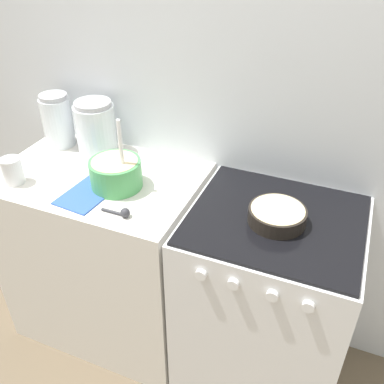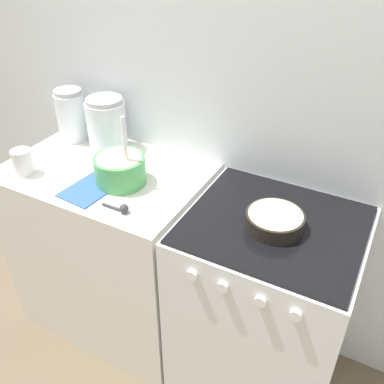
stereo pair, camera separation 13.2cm
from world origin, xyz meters
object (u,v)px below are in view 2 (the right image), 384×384
object	(u,v)px
baking_pan	(275,220)
tin_can	(23,162)
stove	(263,308)
storage_jar_left	(72,118)
storage_jar_middle	(107,127)
mixing_bowl	(120,168)

from	to	relation	value
baking_pan	tin_can	xyz separation A→B (m)	(-1.05, -0.15, 0.02)
stove	storage_jar_left	bearing A→B (deg)	170.51
stove	storage_jar_middle	size ratio (longest dim) A/B	3.70
mixing_bowl	tin_can	size ratio (longest dim) A/B	2.71
stove	baking_pan	size ratio (longest dim) A/B	4.36
storage_jar_left	storage_jar_middle	xyz separation A→B (m)	(0.21, 0.00, -0.00)
baking_pan	storage_jar_middle	world-z (taller)	storage_jar_middle
stove	tin_can	bearing A→B (deg)	-170.64
stove	tin_can	size ratio (longest dim) A/B	8.22
stove	baking_pan	distance (m)	0.48
mixing_bowl	baking_pan	size ratio (longest dim) A/B	1.44
baking_pan	mixing_bowl	bearing A→B (deg)	-178.78
stove	baking_pan	xyz separation A→B (m)	(0.00, -0.02, 0.48)
baking_pan	storage_jar_left	xyz separation A→B (m)	(-1.09, 0.20, 0.07)
mixing_bowl	baking_pan	distance (m)	0.65
storage_jar_middle	stove	bearing A→B (deg)	-11.69
mixing_bowl	baking_pan	bearing A→B (deg)	1.22
storage_jar_left	storage_jar_middle	distance (m)	0.21
baking_pan	storage_jar_middle	distance (m)	0.91
stove	storage_jar_middle	world-z (taller)	storage_jar_middle
stove	tin_can	xyz separation A→B (m)	(-1.05, -0.17, 0.51)
stove	storage_jar_left	distance (m)	1.23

